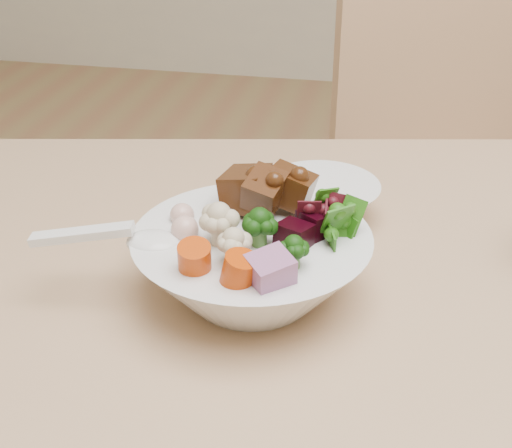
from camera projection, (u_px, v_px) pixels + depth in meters
name	position (u px, v px, depth m)	size (l,w,h in m)	color
chair_far	(451.00, 177.00, 1.40)	(0.56, 0.56, 0.91)	tan
food_bowl	(254.00, 260.00, 0.70)	(0.23, 0.23, 0.13)	white
soup_spoon	(135.00, 240.00, 0.67)	(0.15, 0.05, 0.03)	white
side_bowl	(321.00, 201.00, 0.84)	(0.14, 0.14, 0.05)	white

